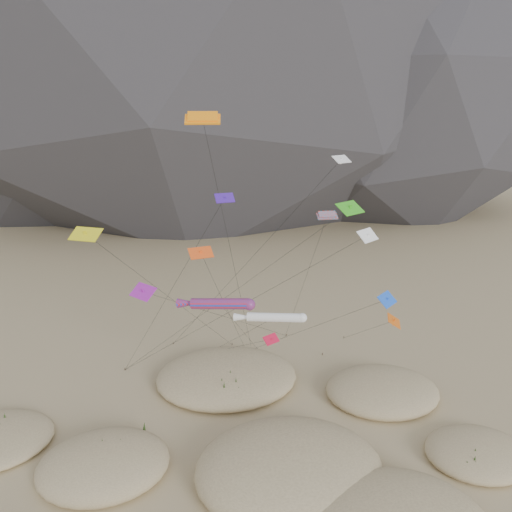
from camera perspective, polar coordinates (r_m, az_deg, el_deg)
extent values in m
plane|color=#CCB789|center=(42.27, -0.08, -26.39)|extent=(500.00, 500.00, 0.00)
ellipsoid|color=#2B2B30|center=(157.37, -22.54, 21.26)|extent=(136.20, 127.83, 116.00)
ellipsoid|color=black|center=(153.21, 15.15, 19.81)|extent=(130.55, 126.41, 100.00)
ellipsoid|color=#CCB789|center=(46.12, -17.00, -21.82)|extent=(10.80, 9.18, 2.98)
ellipsoid|color=#CCB789|center=(43.59, 3.84, -23.14)|extent=(15.31, 13.02, 4.29)
ellipsoid|color=#CCB789|center=(49.56, 23.97, -19.88)|extent=(8.97, 7.63, 2.08)
ellipsoid|color=#CCB789|center=(55.83, -3.37, -13.57)|extent=(15.24, 12.95, 2.97)
ellipsoid|color=#CCB789|center=(55.01, 14.22, -14.68)|extent=(11.74, 9.98, 2.78)
ellipsoid|color=black|center=(46.08, -15.87, -21.54)|extent=(2.74, 2.35, 0.82)
ellipsoid|color=black|center=(48.05, -14.11, -19.73)|extent=(2.12, 1.81, 0.64)
ellipsoid|color=black|center=(45.39, 2.21, -21.00)|extent=(3.65, 3.12, 1.09)
ellipsoid|color=black|center=(46.46, 8.42, -20.33)|extent=(2.48, 2.12, 0.74)
ellipsoid|color=black|center=(43.46, 1.74, -23.35)|extent=(2.47, 2.11, 0.74)
ellipsoid|color=black|center=(47.83, 23.41, -21.10)|extent=(2.31, 1.98, 0.69)
ellipsoid|color=black|center=(53.13, -3.26, -14.88)|extent=(3.03, 2.59, 0.91)
ellipsoid|color=black|center=(53.74, -3.29, -14.60)|extent=(2.86, 2.44, 0.86)
ellipsoid|color=black|center=(55.26, 13.61, -14.38)|extent=(2.48, 2.12, 0.74)
ellipsoid|color=black|center=(54.69, 10.86, -14.67)|extent=(1.86, 1.59, 0.56)
ellipsoid|color=black|center=(52.16, -26.28, -18.29)|extent=(2.15, 1.84, 0.64)
cylinder|color=#3F2D1E|center=(62.40, -4.07, -10.62)|extent=(0.08, 0.08, 0.30)
cylinder|color=#3F2D1E|center=(63.64, -2.74, -10.01)|extent=(0.08, 0.08, 0.30)
cylinder|color=#3F2D1E|center=(62.00, -1.09, -10.77)|extent=(0.08, 0.08, 0.30)
cylinder|color=#3F2D1E|center=(66.02, 3.51, -8.98)|extent=(0.08, 0.08, 0.30)
cylinder|color=#3F2D1E|center=(61.75, 7.60, -11.05)|extent=(0.08, 0.08, 0.30)
cylinder|color=#3F2D1E|center=(64.65, -9.45, -9.79)|extent=(0.08, 0.08, 0.30)
cylinder|color=#3F2D1E|center=(66.27, 10.01, -9.12)|extent=(0.08, 0.08, 0.30)
cylinder|color=#3F2D1E|center=(60.01, -14.76, -12.39)|extent=(0.08, 0.08, 0.30)
cylinder|color=red|center=(45.79, -4.13, -5.47)|extent=(5.58, 3.25, 1.60)
sphere|color=red|center=(44.93, -0.75, -5.57)|extent=(1.07, 1.07, 1.07)
cone|color=red|center=(46.94, -7.68, -5.37)|extent=(2.49, 1.79, 1.15)
cylinder|color=black|center=(53.58, -1.41, -8.72)|extent=(5.87, 11.34, 11.59)
cylinder|color=white|center=(43.25, 2.14, -7.03)|extent=(4.78, 2.47, 1.10)
sphere|color=white|center=(42.86, 5.32, -7.04)|extent=(0.81, 0.81, 0.81)
cone|color=white|center=(43.83, -1.29, -7.02)|extent=(2.08, 1.36, 0.82)
cylinder|color=black|center=(52.88, -1.94, -9.17)|extent=(4.14, 16.80, 11.46)
cube|color=orange|center=(41.08, -6.12, 15.28)|extent=(2.91, 1.44, 0.82)
cube|color=orange|center=(41.08, -6.12, 15.58)|extent=(2.47, 1.14, 0.80)
cylinder|color=black|center=(50.95, -2.73, -0.26)|extent=(6.05, 14.74, 27.88)
cube|color=#FF331A|center=(46.45, 8.14, 4.54)|extent=(1.91, 0.83, 0.55)
cube|color=#FF331A|center=(46.41, 8.15, 4.75)|extent=(1.63, 0.66, 0.54)
cylinder|color=black|center=(55.64, 5.33, -3.55)|extent=(0.56, 14.21, 19.16)
cube|color=green|center=(47.83, 10.70, 5.40)|extent=(3.16, 2.78, 0.99)
cube|color=green|center=(47.86, 10.69, 5.23)|extent=(0.42, 0.40, 0.96)
cylinder|color=black|center=(52.01, -3.37, -4.67)|extent=(22.79, 8.14, 19.63)
cube|color=yellow|center=(41.42, -18.90, 2.38)|extent=(2.80, 2.27, 0.81)
cube|color=yellow|center=(41.45, -18.88, 2.18)|extent=(0.35, 0.30, 0.86)
cylinder|color=black|center=(51.76, -9.15, -5.23)|extent=(13.29, 16.81, 19.20)
cube|color=red|center=(45.57, 1.74, -9.49)|extent=(1.65, 1.38, 0.65)
cube|color=red|center=(45.64, 1.74, -9.66)|extent=(0.27, 0.29, 0.50)
cylinder|color=black|center=(53.94, -1.61, -10.20)|extent=(3.38, 15.12, 8.69)
cube|color=#3E1A9D|center=(40.80, -3.60, 6.64)|extent=(1.68, 1.03, 0.69)
cube|color=#3E1A9D|center=(40.83, -3.60, 6.43)|extent=(0.23, 0.27, 0.52)
cylinder|color=black|center=(49.53, -10.20, -4.78)|extent=(10.60, 12.25, 21.69)
cube|color=#FE640D|center=(46.56, 15.48, -7.14)|extent=(1.77, 2.29, 0.68)
cube|color=#FE640D|center=(46.62, 15.47, -7.31)|extent=(0.25, 0.29, 0.71)
cylinder|color=black|center=(56.37, 12.27, -8.36)|extent=(1.91, 17.61, 10.45)
cube|color=purple|center=(45.41, -12.79, -4.00)|extent=(2.60, 2.71, 0.98)
cube|color=purple|center=(45.46, -12.78, -4.18)|extent=(0.42, 0.42, 0.85)
cylinder|color=black|center=(55.15, -3.16, -7.07)|extent=(16.72, 15.47, 13.06)
cube|color=white|center=(49.28, 9.75, 10.85)|extent=(2.08, 1.73, 0.67)
cube|color=white|center=(49.29, 9.74, 10.68)|extent=(0.28, 0.27, 0.63)
cylinder|color=black|center=(55.30, -1.17, -0.94)|extent=(17.08, 11.46, 23.93)
cube|color=#E94D16|center=(43.25, -6.32, 0.38)|extent=(2.27, 1.54, 0.77)
cube|color=#E94D16|center=(43.29, -6.32, 0.19)|extent=(0.29, 0.27, 0.71)
cylinder|color=black|center=(52.35, -3.26, -6.25)|extent=(5.77, 12.94, 16.71)
cube|color=blue|center=(45.32, 14.76, -4.82)|extent=(2.25, 2.16, 0.90)
cube|color=blue|center=(45.37, 14.75, -5.00)|extent=(0.39, 0.40, 0.70)
cylinder|color=black|center=(53.12, 5.65, -8.38)|extent=(10.26, 16.07, 12.59)
cube|color=white|center=(40.99, 12.64, 2.31)|extent=(2.13, 1.92, 0.86)
cube|color=white|center=(41.03, 12.63, 2.11)|extent=(0.37, 0.38, 0.65)
cylinder|color=black|center=(48.76, -3.53, -6.66)|extent=(21.74, 15.42, 18.90)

